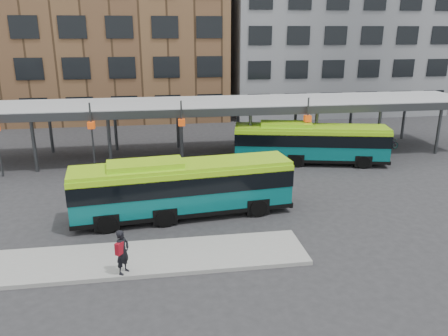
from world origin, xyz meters
TOP-DOWN VIEW (x-y plane):
  - ground at (0.00, 0.00)m, footprint 120.00×120.00m
  - boarding_island at (-5.50, -3.00)m, footprint 14.00×3.00m
  - canopy at (-0.06, 12.87)m, footprint 40.00×6.53m
  - building_brick at (-10.00, 32.00)m, footprint 26.00×14.00m
  - building_grey at (16.00, 32.00)m, footprint 24.00×14.00m
  - bus_front at (-3.51, 1.45)m, footprint 11.47×3.57m
  - bus_rear at (6.24, 9.60)m, footprint 11.19×4.69m
  - pedestrian at (-6.21, -4.21)m, footprint 0.73×0.80m
  - bike_rack at (12.40, 12.16)m, footprint 4.84×1.70m

SIDE VIEW (x-z plane):
  - ground at x=0.00m, z-range 0.00..0.00m
  - boarding_island at x=-5.50m, z-range 0.00..0.18m
  - bike_rack at x=12.40m, z-range -0.05..0.98m
  - pedestrian at x=-6.21m, z-range 0.19..2.02m
  - bus_rear at x=6.24m, z-range 0.06..3.08m
  - bus_front at x=-3.51m, z-range 0.06..3.17m
  - canopy at x=-0.06m, z-range 1.51..6.31m
  - building_grey at x=16.00m, z-range 0.00..20.00m
  - building_brick at x=-10.00m, z-range 0.00..22.00m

